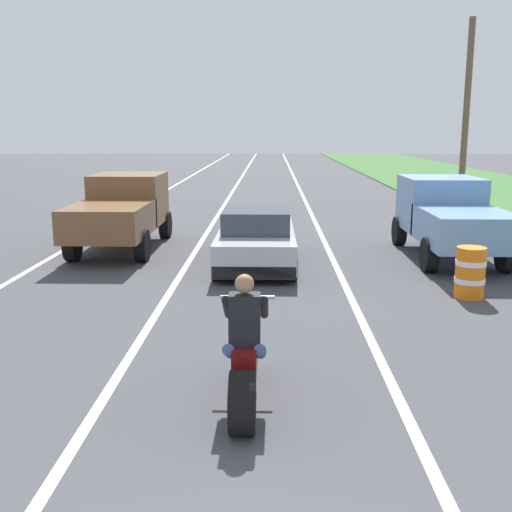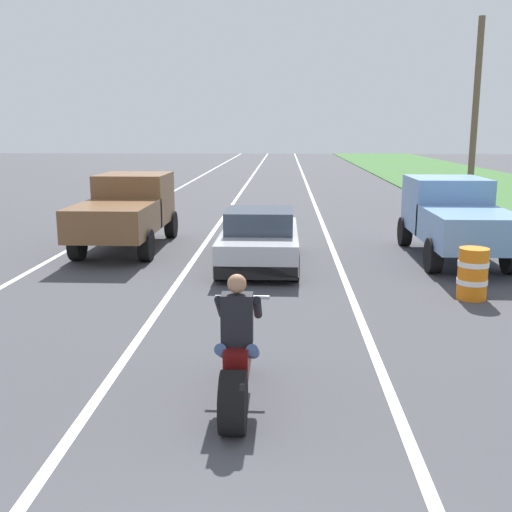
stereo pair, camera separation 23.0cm
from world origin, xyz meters
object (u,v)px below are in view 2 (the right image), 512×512
(pickup_truck_left_lane_brown, at_px, (127,208))
(pickup_truck_right_shoulder_light_blue, at_px, (455,215))
(construction_barrel_nearest, at_px, (473,273))
(sports_car_silver, at_px, (260,239))
(motorcycle_with_rider, at_px, (237,360))

(pickup_truck_left_lane_brown, bearing_deg, pickup_truck_right_shoulder_light_blue, -6.33)
(pickup_truck_left_lane_brown, relative_size, construction_barrel_nearest, 4.80)
(sports_car_silver, bearing_deg, construction_barrel_nearest, -33.46)
(sports_car_silver, xyz_separation_m, pickup_truck_right_shoulder_light_blue, (4.86, 0.99, 0.48))
(sports_car_silver, relative_size, pickup_truck_left_lane_brown, 0.90)
(motorcycle_with_rider, distance_m, pickup_truck_left_lane_brown, 10.32)
(pickup_truck_left_lane_brown, height_order, pickup_truck_right_shoulder_light_blue, same)
(construction_barrel_nearest, bearing_deg, pickup_truck_right_shoulder_light_blue, 80.35)
(pickup_truck_left_lane_brown, xyz_separation_m, pickup_truck_right_shoulder_light_blue, (8.56, -0.95, 0.00))
(motorcycle_with_rider, height_order, sports_car_silver, motorcycle_with_rider)
(motorcycle_with_rider, xyz_separation_m, construction_barrel_nearest, (4.16, 4.87, -0.09))
(sports_car_silver, bearing_deg, pickup_truck_right_shoulder_light_blue, 11.50)
(sports_car_silver, xyz_separation_m, construction_barrel_nearest, (4.21, -2.79, -0.13))
(pickup_truck_right_shoulder_light_blue, distance_m, construction_barrel_nearest, 3.87)
(construction_barrel_nearest, bearing_deg, pickup_truck_left_lane_brown, 149.18)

